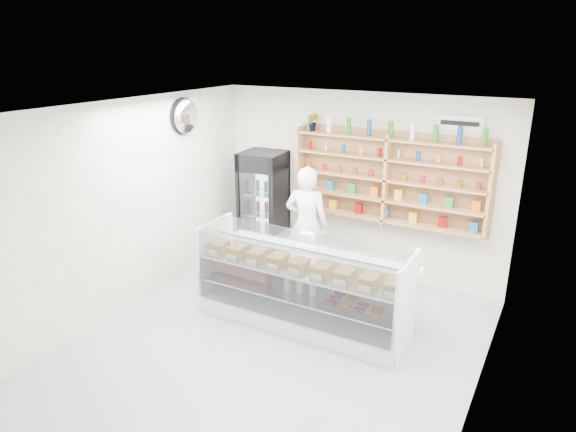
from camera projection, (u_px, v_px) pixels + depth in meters
The scene contains 8 objects.
room at pixel (274, 238), 5.71m from camera, with size 5.00×5.00×5.00m.
display_counter at pixel (302, 300), 6.56m from camera, with size 2.73×0.82×1.19m.
shop_worker at pixel (307, 225), 7.63m from camera, with size 0.65×0.42×1.78m, color white.
drinks_cooler at pixel (263, 208), 8.31m from camera, with size 0.71×0.69×1.83m.
wall_shelving at pixel (387, 180), 7.34m from camera, with size 2.84×0.28×1.33m.
potted_plant at pixel (313, 122), 7.66m from camera, with size 0.16×0.13×0.28m, color #1E6626.
security_mirror at pixel (186, 116), 7.36m from camera, with size 0.15×0.50×0.50m, color silver.
wall_sign at pixel (460, 123), 6.76m from camera, with size 0.62×0.03×0.20m, color white.
Camera 1 is at (2.74, -4.57, 3.46)m, focal length 32.00 mm.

